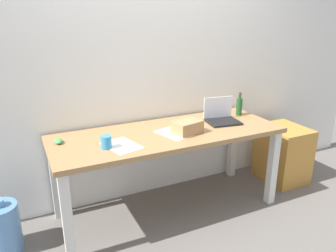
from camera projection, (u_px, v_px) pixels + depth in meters
The scene contains 12 objects.
ground_plane at pixel (168, 209), 3.00m from camera, with size 8.00×8.00×0.00m, color slate.
back_wall at pixel (148, 60), 2.93m from camera, with size 5.20×0.08×2.60m, color white.
desk at pixel (168, 142), 2.78m from camera, with size 1.95×0.73×0.75m.
laptop_right at pixel (221, 117), 2.99m from camera, with size 0.31×0.28×0.21m.
beer_bottle at pixel (239, 106), 3.17m from camera, with size 0.06×0.06×0.23m.
computer_mouse at pixel (58, 141), 2.50m from camera, with size 0.06×0.10×0.03m, color #4C9E56.
cardboard_box at pixel (187, 127), 2.70m from camera, with size 0.23×0.16×0.11m, color tan.
coffee_mug at pixel (106, 142), 2.40m from camera, with size 0.08×0.08×0.10m, color #338CC6.
paper_sheet_front_left at pixel (122, 146), 2.46m from camera, with size 0.21×0.30×0.00m, color white.
paper_sheet_center at pixel (174, 133), 2.71m from camera, with size 0.21×0.30×0.00m, color white.
water_cooler_jug at pixel (2, 228), 2.41m from camera, with size 0.26×0.26×0.43m.
filing_cabinet at pixel (283, 154), 3.46m from camera, with size 0.40×0.48×0.58m, color #C68938.
Camera 1 is at (-1.11, -2.33, 1.70)m, focal length 34.99 mm.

